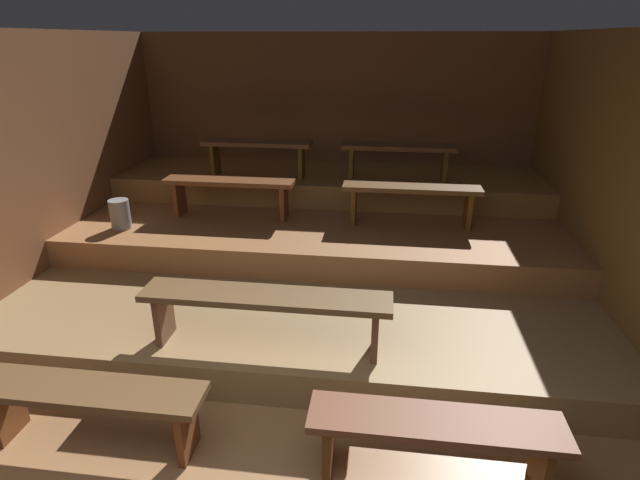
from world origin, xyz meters
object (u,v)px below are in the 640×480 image
at_px(bench_floor_right, 435,432).
at_px(bench_upper_left, 257,149).
at_px(bench_lower_center, 266,304).
at_px(bench_middle_left, 230,187).
at_px(bench_floor_left, 91,399).
at_px(bench_middle_right, 411,194).
at_px(bench_upper_right, 398,153).
at_px(pail_middle, 120,214).

bearing_deg(bench_floor_right, bench_upper_left, 118.14).
height_order(bench_lower_center, bench_middle_left, bench_middle_left).
bearing_deg(bench_upper_left, bench_floor_left, -93.36).
distance_m(bench_middle_right, bench_upper_left, 2.04).
xyz_separation_m(bench_lower_center, bench_upper_left, (-0.75, 2.81, 0.57)).
relative_size(bench_floor_right, bench_upper_left, 1.10).
xyz_separation_m(bench_lower_center, bench_upper_right, (0.99, 2.81, 0.57)).
height_order(bench_middle_right, bench_upper_right, bench_upper_right).
bearing_deg(bench_middle_left, bench_upper_right, 21.21).
distance_m(bench_floor_left, pail_middle, 2.63).
height_order(bench_middle_left, bench_upper_left, bench_upper_left).
bearing_deg(bench_lower_center, bench_middle_right, 61.39).
xyz_separation_m(bench_floor_right, bench_upper_left, (-1.95, 3.64, 0.87)).
relative_size(bench_middle_left, bench_upper_left, 1.09).
relative_size(bench_upper_left, bench_upper_right, 1.00).
relative_size(bench_lower_center, bench_upper_right, 1.39).
relative_size(bench_floor_left, bench_upper_left, 1.10).
bearing_deg(bench_lower_center, bench_upper_right, 70.64).
bearing_deg(bench_floor_left, bench_upper_left, 86.64).
xyz_separation_m(bench_upper_left, pail_middle, (-1.23, -1.24, -0.49)).
bearing_deg(bench_floor_left, bench_middle_left, 88.68).
bearing_deg(bench_floor_right, bench_upper_right, 93.36).
height_order(bench_floor_left, pail_middle, pail_middle).
distance_m(bench_floor_left, bench_middle_left, 2.97).
relative_size(bench_lower_center, pail_middle, 5.90).
height_order(bench_middle_right, bench_upper_left, bench_upper_left).
bearing_deg(bench_lower_center, bench_upper_left, 104.92).
bearing_deg(bench_upper_right, pail_middle, -157.25).
bearing_deg(bench_upper_right, bench_middle_left, -158.79).
distance_m(bench_middle_right, pail_middle, 3.16).
distance_m(bench_floor_right, pail_middle, 4.00).
bearing_deg(pail_middle, bench_floor_left, -67.01).
height_order(bench_lower_center, pail_middle, pail_middle).
height_order(bench_floor_right, bench_upper_left, bench_upper_left).
bearing_deg(bench_floor_right, pail_middle, 142.97).
xyz_separation_m(bench_upper_left, bench_upper_right, (1.73, 0.00, 0.00)).
xyz_separation_m(bench_middle_left, bench_upper_right, (1.88, 0.73, 0.29)).
distance_m(bench_middle_left, bench_upper_left, 0.80).
xyz_separation_m(bench_floor_right, bench_lower_center, (-1.20, 0.83, 0.30)).
bearing_deg(bench_upper_left, bench_middle_left, -101.36).
relative_size(bench_floor_right, bench_middle_right, 1.01).
height_order(bench_floor_right, bench_middle_right, bench_middle_right).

